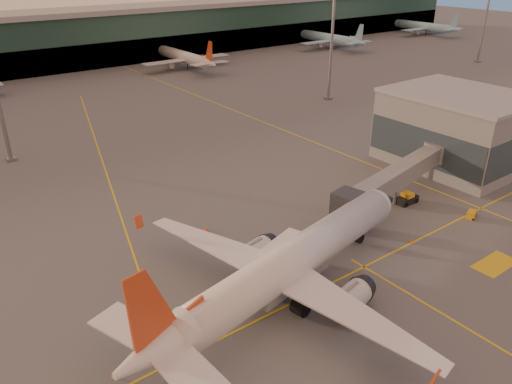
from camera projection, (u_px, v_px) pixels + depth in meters
ground at (368, 304)px, 52.63m from camera, size 600.00×600.00×0.00m
taxi_markings at (128, 183)px, 80.71m from camera, size 100.12×173.00×0.01m
terminal at (14, 44)px, 151.04m from camera, size 400.00×20.00×17.60m
gate_building at (457, 129)px, 85.60m from camera, size 18.40×22.40×12.60m
mast_east_near at (332, 39)px, 120.76m from camera, size 2.40×2.40×25.60m
mast_east_far at (486, 16)px, 164.36m from camera, size 2.40×2.40×25.60m
distant_aircraft_row at (81, 83)px, 143.55m from camera, size 350.00×34.00×13.00m
main_airplane at (287, 267)px, 51.89m from camera, size 40.92×37.17×12.42m
jet_bridge at (402, 174)px, 73.13m from camera, size 29.34×8.46×6.06m
catering_truck at (285, 258)px, 55.59m from camera, size 6.80×4.45×4.87m
gpu_cart at (471, 215)px, 69.72m from camera, size 2.02×1.57×1.04m
pushback_tug at (407, 199)px, 73.79m from camera, size 3.35×1.88×1.70m
cone_nose at (411, 240)px, 63.89m from camera, size 0.47×0.47×0.60m
cone_tail at (114, 375)px, 43.48m from camera, size 0.47×0.47×0.60m
cone_wing_left at (206, 228)px, 66.63m from camera, size 0.49×0.49×0.62m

